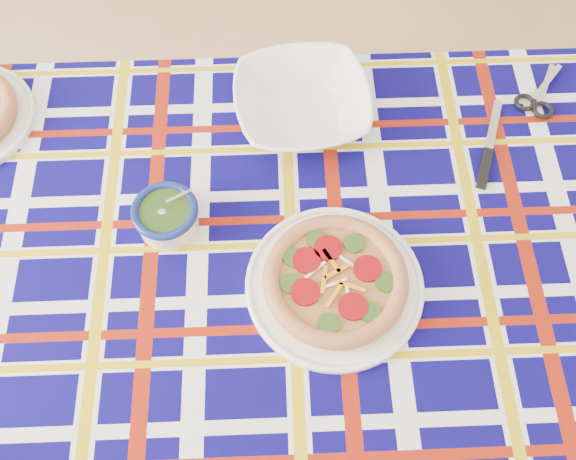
# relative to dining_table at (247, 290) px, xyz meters

# --- Properties ---
(floor) EXTENTS (4.00, 4.00, 0.00)m
(floor) POSITION_rel_dining_table_xyz_m (-0.31, -0.06, -0.63)
(floor) COLOR #9D7B51
(floor) RESTS_ON ground
(dining_table) EXTENTS (1.55, 1.05, 0.69)m
(dining_table) POSITION_rel_dining_table_xyz_m (0.00, 0.00, 0.00)
(dining_table) COLOR brown
(dining_table) RESTS_ON floor
(tablecloth) EXTENTS (1.59, 1.08, 0.10)m
(tablecloth) POSITION_rel_dining_table_xyz_m (0.00, 0.00, 0.02)
(tablecloth) COLOR #08044E
(tablecloth) RESTS_ON dining_table
(main_focaccia_plate) EXTENTS (0.36, 0.36, 0.06)m
(main_focaccia_plate) POSITION_rel_dining_table_xyz_m (0.15, -0.02, 0.10)
(main_focaccia_plate) COLOR #A16D39
(main_focaccia_plate) RESTS_ON tablecloth
(pesto_bowl) EXTENTS (0.13, 0.13, 0.07)m
(pesto_bowl) POSITION_rel_dining_table_xyz_m (-0.14, 0.08, 0.10)
(pesto_bowl) COLOR black
(pesto_bowl) RESTS_ON tablecloth
(serving_bowl) EXTENTS (0.29, 0.29, 0.06)m
(serving_bowl) POSITION_rel_dining_table_xyz_m (0.08, 0.33, 0.10)
(serving_bowl) COLOR white
(serving_bowl) RESTS_ON tablecloth
(table_knife) EXTENTS (0.07, 0.22, 0.01)m
(table_knife) POSITION_rel_dining_table_xyz_m (0.44, 0.32, 0.08)
(table_knife) COLOR silver
(table_knife) RESTS_ON tablecloth
(kitchen_scissors) EXTENTS (0.15, 0.19, 0.01)m
(kitchen_scissors) POSITION_rel_dining_table_xyz_m (0.55, 0.43, 0.08)
(kitchen_scissors) COLOR silver
(kitchen_scissors) RESTS_ON tablecloth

